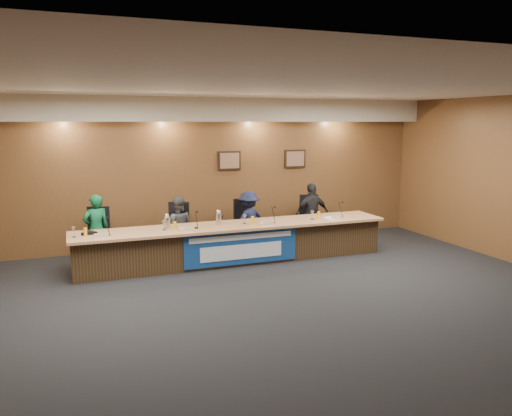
# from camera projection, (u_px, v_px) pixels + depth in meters

# --- Properties ---
(floor) EXTENTS (10.00, 10.00, 0.00)m
(floor) POSITION_uv_depth(u_px,v_px,m) (284.00, 302.00, 7.55)
(floor) COLOR black
(floor) RESTS_ON ground
(ceiling) EXTENTS (10.00, 8.00, 0.04)m
(ceiling) POSITION_uv_depth(u_px,v_px,m) (286.00, 86.00, 7.01)
(ceiling) COLOR silver
(ceiling) RESTS_ON wall_back
(wall_back) EXTENTS (10.00, 0.04, 3.20)m
(wall_back) POSITION_uv_depth(u_px,v_px,m) (212.00, 172.00, 10.97)
(wall_back) COLOR brown
(wall_back) RESTS_ON floor
(soffit) EXTENTS (10.00, 0.50, 0.50)m
(soffit) POSITION_uv_depth(u_px,v_px,m) (214.00, 110.00, 10.51)
(soffit) COLOR beige
(soffit) RESTS_ON wall_back
(dais_body) EXTENTS (6.00, 0.80, 0.70)m
(dais_body) POSITION_uv_depth(u_px,v_px,m) (235.00, 244.00, 9.71)
(dais_body) COLOR #3C2917
(dais_body) RESTS_ON floor
(dais_top) EXTENTS (6.10, 0.95, 0.05)m
(dais_top) POSITION_uv_depth(u_px,v_px,m) (235.00, 226.00, 9.60)
(dais_top) COLOR #B27F53
(dais_top) RESTS_ON dais_body
(banner) EXTENTS (2.20, 0.02, 0.65)m
(banner) POSITION_uv_depth(u_px,v_px,m) (242.00, 247.00, 9.32)
(banner) COLOR navy
(banner) RESTS_ON dais_body
(banner_text_upper) EXTENTS (2.00, 0.01, 0.10)m
(banner_text_upper) POSITION_uv_depth(u_px,v_px,m) (242.00, 237.00, 9.27)
(banner_text_upper) COLOR silver
(banner_text_upper) RESTS_ON banner
(banner_text_lower) EXTENTS (1.60, 0.01, 0.28)m
(banner_text_lower) POSITION_uv_depth(u_px,v_px,m) (242.00, 252.00, 9.32)
(banner_text_lower) COLOR silver
(banner_text_lower) RESTS_ON banner
(wall_photo_left) EXTENTS (0.52, 0.04, 0.42)m
(wall_photo_left) POSITION_uv_depth(u_px,v_px,m) (229.00, 161.00, 11.04)
(wall_photo_left) COLOR black
(wall_photo_left) RESTS_ON wall_back
(wall_photo_right) EXTENTS (0.52, 0.04, 0.42)m
(wall_photo_right) POSITION_uv_depth(u_px,v_px,m) (295.00, 159.00, 11.59)
(wall_photo_right) COLOR black
(wall_photo_right) RESTS_ON wall_back
(panelist_a) EXTENTS (0.56, 0.44, 1.36)m
(panelist_a) POSITION_uv_depth(u_px,v_px,m) (96.00, 230.00, 9.45)
(panelist_a) COLOR #0B502D
(panelist_a) RESTS_ON floor
(panelist_b) EXTENTS (0.70, 0.60, 1.24)m
(panelist_b) POSITION_uv_depth(u_px,v_px,m) (178.00, 227.00, 10.00)
(panelist_b) COLOR #45464A
(panelist_b) RESTS_ON floor
(panelist_c) EXTENTS (0.92, 0.69, 1.27)m
(panelist_c) POSITION_uv_depth(u_px,v_px,m) (249.00, 221.00, 10.52)
(panelist_c) COLOR #121832
(panelist_c) RESTS_ON floor
(panelist_d) EXTENTS (0.81, 0.36, 1.37)m
(panelist_d) POSITION_uv_depth(u_px,v_px,m) (312.00, 214.00, 11.02)
(panelist_d) COLOR black
(panelist_d) RESTS_ON floor
(office_chair_a) EXTENTS (0.60, 0.60, 0.08)m
(office_chair_a) POSITION_uv_depth(u_px,v_px,m) (97.00, 239.00, 9.58)
(office_chair_a) COLOR black
(office_chair_a) RESTS_ON floor
(office_chair_b) EXTENTS (0.64, 0.64, 0.08)m
(office_chair_b) POSITION_uv_depth(u_px,v_px,m) (177.00, 233.00, 10.11)
(office_chair_b) COLOR black
(office_chair_b) RESTS_ON floor
(office_chair_c) EXTENTS (0.53, 0.53, 0.08)m
(office_chair_c) POSITION_uv_depth(u_px,v_px,m) (247.00, 227.00, 10.64)
(office_chair_c) COLOR black
(office_chair_c) RESTS_ON floor
(office_chair_d) EXTENTS (0.62, 0.62, 0.08)m
(office_chair_d) POSITION_uv_depth(u_px,v_px,m) (310.00, 222.00, 11.15)
(office_chair_d) COLOR black
(office_chair_d) RESTS_ON floor
(nameplate_a) EXTENTS (0.24, 0.08, 0.10)m
(nameplate_a) POSITION_uv_depth(u_px,v_px,m) (101.00, 234.00, 8.53)
(nameplate_a) COLOR white
(nameplate_a) RESTS_ON dais_top
(microphone_a) EXTENTS (0.07, 0.07, 0.02)m
(microphone_a) POSITION_uv_depth(u_px,v_px,m) (108.00, 235.00, 8.68)
(microphone_a) COLOR black
(microphone_a) RESTS_ON dais_top
(juice_glass_a) EXTENTS (0.06, 0.06, 0.15)m
(juice_glass_a) POSITION_uv_depth(u_px,v_px,m) (85.00, 232.00, 8.58)
(juice_glass_a) COLOR #F3AD0C
(juice_glass_a) RESTS_ON dais_top
(water_glass_a) EXTENTS (0.08, 0.08, 0.18)m
(water_glass_a) POSITION_uv_depth(u_px,v_px,m) (74.00, 232.00, 8.51)
(water_glass_a) COLOR silver
(water_glass_a) RESTS_ON dais_top
(nameplate_b) EXTENTS (0.24, 0.08, 0.10)m
(nameplate_b) POSITION_uv_depth(u_px,v_px,m) (187.00, 229.00, 9.00)
(nameplate_b) COLOR white
(nameplate_b) RESTS_ON dais_top
(microphone_b) EXTENTS (0.07, 0.07, 0.02)m
(microphone_b) POSITION_uv_depth(u_px,v_px,m) (196.00, 228.00, 9.24)
(microphone_b) COLOR black
(microphone_b) RESTS_ON dais_top
(juice_glass_b) EXTENTS (0.06, 0.06, 0.15)m
(juice_glass_b) POSITION_uv_depth(u_px,v_px,m) (175.00, 226.00, 9.11)
(juice_glass_b) COLOR #F3AD0C
(juice_glass_b) RESTS_ON dais_top
(water_glass_b) EXTENTS (0.08, 0.08, 0.18)m
(water_glass_b) POSITION_uv_depth(u_px,v_px,m) (164.00, 225.00, 9.07)
(water_glass_b) COLOR silver
(water_glass_b) RESTS_ON dais_top
(nameplate_c) EXTENTS (0.24, 0.08, 0.10)m
(nameplate_c) POSITION_uv_depth(u_px,v_px,m) (268.00, 222.00, 9.55)
(nameplate_c) COLOR white
(nameplate_c) RESTS_ON dais_top
(microphone_c) EXTENTS (0.07, 0.07, 0.02)m
(microphone_c) POSITION_uv_depth(u_px,v_px,m) (273.00, 222.00, 9.73)
(microphone_c) COLOR black
(microphone_c) RESTS_ON dais_top
(juice_glass_c) EXTENTS (0.06, 0.06, 0.15)m
(juice_glass_c) POSITION_uv_depth(u_px,v_px,m) (253.00, 220.00, 9.62)
(juice_glass_c) COLOR #F3AD0C
(juice_glass_c) RESTS_ON dais_top
(water_glass_c) EXTENTS (0.08, 0.08, 0.18)m
(water_glass_c) POSITION_uv_depth(u_px,v_px,m) (244.00, 219.00, 9.62)
(water_glass_c) COLOR silver
(water_glass_c) RESTS_ON dais_top
(nameplate_d) EXTENTS (0.24, 0.08, 0.10)m
(nameplate_d) POSITION_uv_depth(u_px,v_px,m) (336.00, 217.00, 10.09)
(nameplate_d) COLOR white
(nameplate_d) RESTS_ON dais_top
(microphone_d) EXTENTS (0.07, 0.07, 0.02)m
(microphone_d) POSITION_uv_depth(u_px,v_px,m) (340.00, 217.00, 10.30)
(microphone_d) COLOR black
(microphone_d) RESTS_ON dais_top
(juice_glass_d) EXTENTS (0.06, 0.06, 0.15)m
(juice_glass_d) POSITION_uv_depth(u_px,v_px,m) (318.00, 215.00, 10.12)
(juice_glass_d) COLOR #F3AD0C
(juice_glass_d) RESTS_ON dais_top
(water_glass_d) EXTENTS (0.08, 0.08, 0.18)m
(water_glass_d) POSITION_uv_depth(u_px,v_px,m) (312.00, 215.00, 10.05)
(water_glass_d) COLOR silver
(water_glass_d) RESTS_ON dais_top
(carafe_left) EXTENTS (0.12, 0.12, 0.22)m
(carafe_left) POSITION_uv_depth(u_px,v_px,m) (167.00, 223.00, 9.21)
(carafe_left) COLOR silver
(carafe_left) RESTS_ON dais_top
(carafe_mid) EXTENTS (0.11, 0.11, 0.23)m
(carafe_mid) POSITION_uv_depth(u_px,v_px,m) (219.00, 219.00, 9.56)
(carafe_mid) COLOR silver
(carafe_mid) RESTS_ON dais_top
(speakerphone) EXTENTS (0.32, 0.32, 0.05)m
(speakerphone) POSITION_uv_depth(u_px,v_px,m) (89.00, 233.00, 8.75)
(speakerphone) COLOR black
(speakerphone) RESTS_ON dais_top
(paper_stack) EXTENTS (0.26, 0.33, 0.01)m
(paper_stack) POSITION_uv_depth(u_px,v_px,m) (331.00, 218.00, 10.22)
(paper_stack) COLOR white
(paper_stack) RESTS_ON dais_top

